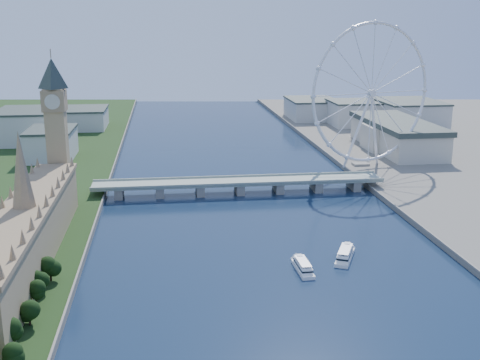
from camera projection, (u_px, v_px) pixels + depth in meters
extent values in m
cube|color=tan|center=(27.00, 237.00, 313.68)|extent=(24.00, 200.00, 28.00)
cone|color=#937A59|center=(21.00, 170.00, 304.63)|extent=(12.00, 12.00, 40.00)
cube|color=tan|center=(58.00, 147.00, 410.84)|extent=(13.00, 13.00, 80.00)
cube|color=#937A59|center=(54.00, 100.00, 402.79)|extent=(15.00, 15.00, 14.00)
pyramid|color=#2D3833|center=(51.00, 58.00, 395.75)|extent=(20.02, 20.02, 20.00)
cube|color=gray|center=(239.00, 182.00, 456.26)|extent=(220.00, 22.00, 2.00)
cube|color=gray|center=(119.00, 192.00, 446.47)|extent=(6.00, 20.00, 7.50)
cube|color=gray|center=(160.00, 191.00, 450.13)|extent=(6.00, 20.00, 7.50)
cube|color=gray|center=(200.00, 189.00, 453.80)|extent=(6.00, 20.00, 7.50)
cube|color=gray|center=(239.00, 188.00, 457.46)|extent=(6.00, 20.00, 7.50)
cube|color=gray|center=(278.00, 187.00, 461.12)|extent=(6.00, 20.00, 7.50)
cube|color=gray|center=(316.00, 185.00, 464.78)|extent=(6.00, 20.00, 7.50)
cube|color=gray|center=(354.00, 184.00, 468.44)|extent=(6.00, 20.00, 7.50)
torus|color=silver|center=(372.00, 93.00, 508.75)|extent=(113.60, 39.12, 118.60)
cylinder|color=silver|center=(372.00, 93.00, 508.75)|extent=(7.25, 6.61, 6.00)
cube|color=gray|center=(361.00, 164.00, 534.08)|extent=(14.00, 10.00, 2.00)
cube|color=beige|center=(52.00, 144.00, 559.66)|extent=(40.00, 60.00, 26.00)
cube|color=beige|center=(28.00, 126.00, 640.44)|extent=(60.00, 80.00, 32.00)
cube|color=beige|center=(85.00, 119.00, 724.61)|extent=(50.00, 70.00, 22.00)
cube|color=beige|center=(355.00, 114.00, 744.93)|extent=(60.00, 60.00, 28.00)
cube|color=beige|center=(408.00, 114.00, 732.80)|extent=(70.00, 90.00, 30.00)
cube|color=beige|center=(312.00, 109.00, 798.16)|extent=(60.00, 80.00, 24.00)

